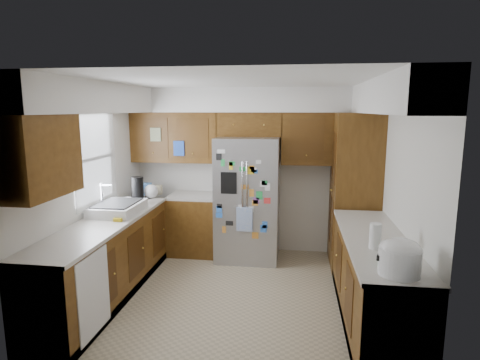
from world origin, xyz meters
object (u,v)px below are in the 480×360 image
Objects in this scene: fridge at (248,199)px; rice_cooker at (400,256)px; pantry at (354,191)px; paper_towel at (375,236)px.

rice_cooker is (1.50, -2.58, 0.17)m from fridge.
pantry is 1.19× the size of fridge.
fridge reaches higher than paper_towel.
fridge is (-1.50, 0.05, -0.17)m from pantry.
paper_towel is at bearing -92.22° from pantry.
paper_towel is (1.42, -2.00, 0.14)m from fridge.
pantry reaches higher than rice_cooker.
pantry is at bearing 89.99° from rice_cooker.
rice_cooker reaches higher than paper_towel.
pantry is 8.98× the size of paper_towel.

